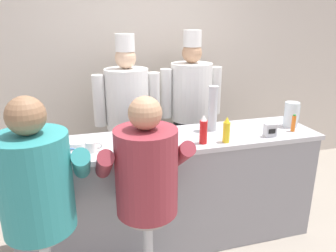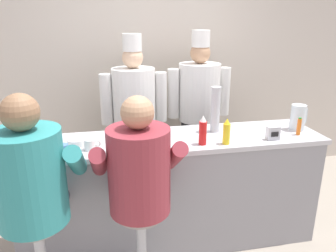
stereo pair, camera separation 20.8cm
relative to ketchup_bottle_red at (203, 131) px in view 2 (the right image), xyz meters
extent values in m
cube|color=beige|center=(-0.21, 1.62, 0.24)|extent=(10.00, 0.06, 2.70)
cube|color=gray|center=(-0.21, 0.18, -0.63)|extent=(2.53, 0.59, 0.96)
cube|color=#BCBCC1|center=(-0.21, 0.18, -0.13)|extent=(2.59, 0.61, 0.04)
cylinder|color=red|center=(0.00, 0.00, -0.02)|extent=(0.06, 0.06, 0.19)
cone|color=white|center=(0.00, 0.00, 0.10)|extent=(0.05, 0.05, 0.05)
cylinder|color=yellow|center=(0.19, -0.03, -0.03)|extent=(0.06, 0.06, 0.17)
cone|color=yellow|center=(0.19, -0.03, 0.08)|extent=(0.05, 0.05, 0.05)
cylinder|color=orange|center=(0.88, 0.05, -0.04)|extent=(0.04, 0.04, 0.14)
cylinder|color=#287F2D|center=(0.88, 0.05, 0.04)|extent=(0.02, 0.02, 0.01)
cylinder|color=silver|center=(0.94, 0.18, 0.00)|extent=(0.13, 0.13, 0.23)
cube|color=silver|center=(1.02, 0.18, 0.01)|extent=(0.02, 0.02, 0.14)
cylinder|color=white|center=(-0.50, 0.07, -0.10)|extent=(0.28, 0.28, 0.02)
ellipsoid|color=#E0BC60|center=(-0.50, 0.07, -0.08)|extent=(0.12, 0.10, 0.03)
cylinder|color=white|center=(-0.98, 0.19, -0.09)|extent=(0.16, 0.16, 0.05)
cylinder|color=white|center=(-0.88, 0.06, -0.07)|extent=(0.08, 0.08, 0.08)
torus|color=white|center=(-0.82, 0.06, -0.07)|extent=(0.06, 0.02, 0.06)
cylinder|color=#4C7AB2|center=(-1.07, 0.00, -0.07)|extent=(0.08, 0.08, 0.08)
torus|color=#4C7AB2|center=(-1.01, 0.00, -0.07)|extent=(0.06, 0.01, 0.06)
cylinder|color=#B7BABF|center=(0.20, 0.28, 0.08)|extent=(0.08, 0.08, 0.39)
cylinder|color=silver|center=(0.20, 0.28, 0.29)|extent=(0.09, 0.09, 0.01)
cube|color=silver|center=(0.60, -0.01, -0.06)|extent=(0.10, 0.06, 0.11)
cube|color=black|center=(0.60, -0.04, -0.06)|extent=(0.06, 0.01, 0.04)
cylinder|color=gray|center=(-1.23, -0.39, -0.43)|extent=(0.32, 0.32, 0.05)
cylinder|color=#33384C|center=(-1.34, -0.17, -0.38)|extent=(0.16, 0.44, 0.16)
cylinder|color=#33384C|center=(-1.12, -0.17, -0.38)|extent=(0.16, 0.44, 0.16)
cylinder|color=teal|center=(-1.23, -0.39, -0.09)|extent=(0.44, 0.44, 0.62)
cylinder|color=teal|center=(-0.95, -0.26, -0.06)|extent=(0.11, 0.47, 0.38)
sphere|color=#8C6647|center=(-1.23, -0.39, 0.33)|extent=(0.23, 0.23, 0.23)
cylinder|color=#B2B5BA|center=(-0.55, -0.39, -0.76)|extent=(0.07, 0.07, 0.67)
cylinder|color=gray|center=(-0.55, -0.39, -0.43)|extent=(0.32, 0.32, 0.05)
cylinder|color=#33384C|center=(-0.65, -0.18, -0.39)|extent=(0.16, 0.41, 0.16)
cylinder|color=#33384C|center=(-0.45, -0.18, -0.39)|extent=(0.16, 0.41, 0.16)
cylinder|color=maroon|center=(-0.55, -0.39, -0.11)|extent=(0.41, 0.41, 0.59)
cylinder|color=maroon|center=(-0.81, -0.27, -0.08)|extent=(0.11, 0.45, 0.36)
cylinder|color=maroon|center=(-0.29, -0.27, -0.08)|extent=(0.11, 0.45, 0.36)
sphere|color=tan|center=(-0.55, -0.39, 0.29)|extent=(0.21, 0.21, 0.21)
cube|color=#232328|center=(-0.44, 1.06, -0.69)|extent=(0.35, 0.19, 0.84)
cube|color=white|center=(-0.44, 1.01, -0.53)|extent=(0.31, 0.02, 0.50)
cylinder|color=white|center=(-0.44, 1.06, 0.04)|extent=(0.45, 0.45, 0.63)
sphere|color=#DBB28E|center=(-0.44, 1.06, 0.46)|extent=(0.22, 0.22, 0.22)
cylinder|color=white|center=(-0.44, 1.06, 0.61)|extent=(0.19, 0.19, 0.17)
cylinder|color=white|center=(-0.73, 1.06, 0.04)|extent=(0.13, 0.13, 0.53)
cylinder|color=white|center=(-0.15, 1.06, 0.04)|extent=(0.13, 0.13, 0.53)
cube|color=#232328|center=(0.30, 1.12, -0.69)|extent=(0.35, 0.19, 0.85)
cube|color=white|center=(0.30, 1.07, -0.52)|extent=(0.32, 0.02, 0.51)
cylinder|color=white|center=(0.30, 1.12, 0.06)|extent=(0.46, 0.46, 0.64)
sphere|color=tan|center=(0.30, 1.12, 0.48)|extent=(0.22, 0.22, 0.22)
cylinder|color=white|center=(0.30, 1.12, 0.64)|extent=(0.20, 0.20, 0.18)
cylinder|color=white|center=(0.00, 1.12, 0.05)|extent=(0.13, 0.13, 0.54)
cylinder|color=white|center=(0.59, 1.12, 0.05)|extent=(0.13, 0.13, 0.54)
camera|label=1|loc=(-0.95, -2.29, 0.85)|focal=35.00mm
camera|label=2|loc=(-0.74, -2.33, 0.85)|focal=35.00mm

